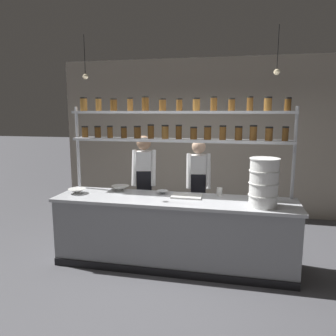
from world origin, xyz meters
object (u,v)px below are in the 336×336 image
Objects in this scene: container_stack at (264,183)px; prep_bowl_center_front at (77,191)px; spice_shelf_unit at (179,128)px; prep_bowl_center_back at (163,192)px; prep_bowl_near_left at (120,188)px; chef_left at (144,183)px; chef_center at (198,186)px; cutting_board at (187,196)px; serving_cup_front at (219,192)px.

container_stack reaches higher than prep_bowl_center_front.
spice_shelf_unit is at bearing 157.44° from container_stack.
prep_bowl_near_left is at bearing 176.30° from prep_bowl_center_back.
container_stack reaches higher than prep_bowl_center_back.
chef_center is at bearing -2.93° from chef_left.
spice_shelf_unit is 7.67× the size of cutting_board.
chef_left reaches higher than serving_cup_front.
prep_bowl_near_left is (-1.00, 0.16, 0.02)m from cutting_board.
prep_bowl_near_left is at bearing -164.86° from chef_center.
container_stack is 1.03m from cutting_board.
spice_shelf_unit reaches higher than cutting_board.
prep_bowl_near_left is (-1.07, -0.47, 0.02)m from chef_center.
cutting_board is (-0.96, 0.24, -0.28)m from container_stack.
serving_cup_front is (1.95, 0.30, 0.02)m from prep_bowl_center_front.
cutting_board is 2.47× the size of prep_bowl_center_back.
spice_shelf_unit is 1.81× the size of chef_left.
chef_left is 10.44× the size of prep_bowl_center_back.
prep_bowl_center_front is at bearing -171.37° from serving_cup_front.
chef_center is at bearing 60.00° from spice_shelf_unit.
chef_center is 6.30× the size of prep_bowl_near_left.
spice_shelf_unit reaches higher than serving_cup_front.
container_stack is (1.70, -0.74, 0.24)m from chef_left.
prep_bowl_near_left is at bearing 27.78° from prep_bowl_center_front.
chef_center is 1.27m from container_stack.
spice_shelf_unit is 0.91m from prep_bowl_center_back.
spice_shelf_unit is 5.22× the size of container_stack.
spice_shelf_unit is 1.87× the size of chef_center.
serving_cup_front is at bearing 0.62° from prep_bowl_near_left.
chef_left is 4.23× the size of cutting_board.
chef_left is 6.86× the size of prep_bowl_center_front.
spice_shelf_unit reaches higher than container_stack.
spice_shelf_unit is at bearing 4.63° from prep_bowl_near_left.
chef_left is 1.20m from serving_cup_front.
prep_bowl_center_back is 0.78m from serving_cup_front.
serving_cup_front is at bearing 22.27° from cutting_board.
container_stack is (1.11, -0.46, -0.61)m from spice_shelf_unit.
chef_left reaches higher than prep_bowl_center_back.
prep_bowl_center_back is at bearing -3.70° from prep_bowl_near_left.
container_stack is 1.39m from prep_bowl_center_back.
cutting_board is 1.62× the size of prep_bowl_center_front.
prep_bowl_center_back is (0.64, -0.04, -0.01)m from prep_bowl_near_left.
chef_center is 0.57m from serving_cup_front.
container_stack is at bearing -52.66° from chef_center.
spice_shelf_unit is 28.54× the size of serving_cup_front.
chef_center reaches higher than prep_bowl_center_front.
chef_center is at bearing 127.41° from serving_cup_front.
prep_bowl_center_back is at bearing -139.03° from chef_center.
prep_bowl_center_front is 1.19m from prep_bowl_center_back.
chef_center is 15.22× the size of serving_cup_front.
prep_bowl_center_back is at bearing 165.00° from container_stack.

